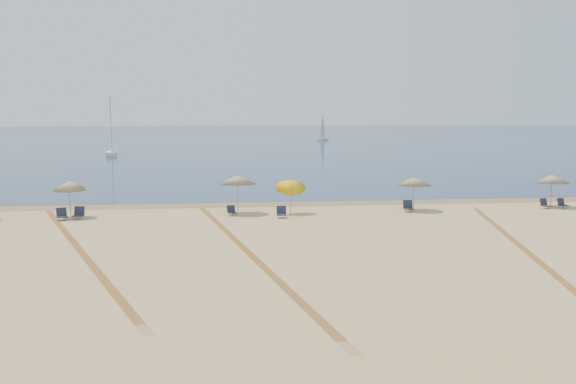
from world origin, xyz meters
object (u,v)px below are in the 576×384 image
(umbrella_4, at_px, (414,181))
(sailboat_0, at_px, (111,138))
(chair_6, at_px, (545,204))
(chair_3, at_px, (232,211))
(chair_2, at_px, (79,213))
(umbrella_1, at_px, (70,185))
(umbrella_2, at_px, (238,180))
(chair_5, at_px, (408,207))
(chair_4, at_px, (282,213))
(chair_7, at_px, (562,204))
(umbrella_5, at_px, (552,179))
(umbrella_3, at_px, (291,184))
(chair_1, at_px, (62,215))
(sailboat_1, at_px, (323,132))

(umbrella_4, xyz_separation_m, sailboat_0, (-28.45, 63.44, 0.87))
(umbrella_4, distance_m, chair_6, 9.15)
(chair_3, bearing_deg, chair_6, -13.56)
(chair_2, bearing_deg, umbrella_1, 137.38)
(umbrella_2, xyz_separation_m, chair_6, (20.46, -0.28, -1.85))
(chair_5, bearing_deg, chair_4, -165.20)
(chair_2, height_order, chair_7, chair_2)
(umbrella_5, distance_m, chair_4, 18.96)
(umbrella_3, bearing_deg, chair_7, 1.08)
(chair_1, height_order, chair_4, chair_1)
(chair_6, height_order, sailboat_0, sailboat_0)
(chair_1, relative_size, chair_2, 1.16)
(chair_2, distance_m, sailboat_1, 130.74)
(umbrella_4, bearing_deg, chair_2, -177.36)
(umbrella_4, xyz_separation_m, chair_5, (-0.53, -0.61, -1.59))
(chair_3, bearing_deg, chair_7, -13.47)
(sailboat_0, bearing_deg, chair_7, -65.21)
(umbrella_5, relative_size, chair_1, 2.69)
(chair_2, bearing_deg, chair_3, 5.70)
(umbrella_5, height_order, chair_2, umbrella_5)
(umbrella_4, distance_m, chair_7, 10.40)
(umbrella_2, height_order, chair_5, umbrella_2)
(umbrella_1, relative_size, sailboat_1, 0.30)
(umbrella_4, distance_m, chair_3, 12.01)
(chair_1, bearing_deg, chair_5, -21.30)
(chair_2, height_order, chair_6, chair_2)
(umbrella_3, height_order, chair_6, umbrella_3)
(umbrella_1, relative_size, chair_1, 2.66)
(umbrella_3, distance_m, chair_2, 12.96)
(umbrella_1, bearing_deg, chair_2, -47.25)
(chair_3, relative_size, chair_4, 1.01)
(umbrella_5, bearing_deg, umbrella_3, -176.83)
(umbrella_2, height_order, chair_6, umbrella_2)
(umbrella_3, relative_size, chair_7, 3.43)
(chair_3, bearing_deg, umbrella_4, -11.34)
(umbrella_2, distance_m, chair_1, 10.70)
(chair_4, bearing_deg, chair_3, 159.86)
(sailboat_1, bearing_deg, umbrella_2, -71.82)
(chair_2, bearing_deg, chair_1, -152.14)
(umbrella_4, bearing_deg, sailboat_0, 114.16)
(umbrella_3, distance_m, chair_1, 13.86)
(umbrella_1, relative_size, chair_5, 3.05)
(umbrella_5, height_order, chair_3, umbrella_5)
(chair_2, bearing_deg, chair_7, 6.17)
(umbrella_4, relative_size, chair_6, 3.04)
(umbrella_1, xyz_separation_m, chair_5, (21.08, -0.29, -1.64))
(umbrella_2, relative_size, chair_7, 3.36)
(chair_6, bearing_deg, chair_5, 168.57)
(chair_6, distance_m, chair_7, 1.27)
(sailboat_1, bearing_deg, chair_6, -62.58)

